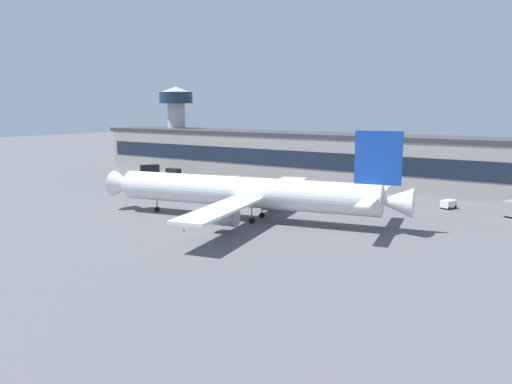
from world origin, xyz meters
TOP-DOWN VIEW (x-y plane):
  - ground_plane at (0.00, 0.00)m, footprint 600.00×600.00m
  - terminal_building at (0.00, 58.21)m, footprint 167.87×17.33m
  - airliner at (11.26, 4.03)m, footprint 62.69×53.87m
  - control_tower at (-61.95, 61.63)m, footprint 11.92×11.92m
  - belt_loader at (-22.90, 42.35)m, footprint 6.26×5.55m
  - crew_van at (-46.32, 43.16)m, footprint 5.42×2.79m
  - pushback_tractor at (-35.68, 39.17)m, footprint 5.46×4.66m
  - follow_me_car at (-14.43, 43.15)m, footprint 2.73×4.69m
  - baggage_tug at (40.60, 38.31)m, footprint 2.92×4.01m
  - stair_truck at (-53.91, 39.90)m, footprint 5.55×6.22m
  - traffic_cone_0 at (7.16, -10.44)m, footprint 0.58×0.58m

SIDE VIEW (x-z plane):
  - ground_plane at x=0.00m, z-range 0.00..0.00m
  - traffic_cone_0 at x=7.16m, z-range 0.00..0.72m
  - pushback_tractor at x=-35.68m, z-range 0.17..1.92m
  - baggage_tug at x=40.60m, z-range 0.16..2.01m
  - follow_me_car at x=-14.43m, z-range 0.17..2.02m
  - belt_loader at x=-22.90m, z-range 0.18..2.13m
  - crew_van at x=-46.32m, z-range 0.18..2.73m
  - stair_truck at x=-53.91m, z-range 0.20..3.75m
  - airliner at x=11.26m, z-range -3.44..14.49m
  - terminal_building at x=0.00m, z-range 0.02..14.54m
  - control_tower at x=-61.95m, z-range 3.76..33.07m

